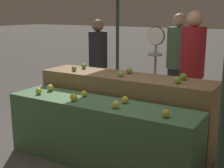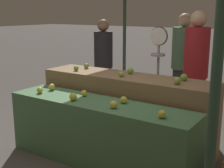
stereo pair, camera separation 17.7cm
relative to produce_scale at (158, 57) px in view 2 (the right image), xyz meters
name	(u,v)px [view 2 (the right image)]	position (x,y,z in m)	size (l,w,h in m)	color
ground_plane	(99,162)	(-0.12, -1.29, -1.12)	(60.00, 60.00, 0.00)	#59544F
display_counter_front	(99,133)	(-0.12, -1.29, -0.74)	(2.34, 0.55, 0.75)	#4C7A4C
display_counter_back	(126,111)	(-0.12, -0.69, -0.64)	(2.34, 0.55, 0.96)	olive
apple_front_0	(40,90)	(-0.96, -1.39, -0.33)	(0.08, 0.08, 0.08)	gold
apple_front_1	(73,97)	(-0.39, -1.41, -0.32)	(0.09, 0.09, 0.09)	gold
apple_front_2	(114,105)	(0.17, -1.40, -0.33)	(0.08, 0.08, 0.08)	yellow
apple_front_3	(162,114)	(0.73, -1.40, -0.33)	(0.08, 0.08, 0.08)	gold
apple_front_4	(52,87)	(-0.95, -1.19, -0.32)	(0.09, 0.09, 0.09)	yellow
apple_front_5	(84,93)	(-0.40, -1.19, -0.33)	(0.08, 0.08, 0.08)	gold
apple_front_6	(124,100)	(0.16, -1.18, -0.33)	(0.08, 0.08, 0.08)	gold
apple_back_0	(76,68)	(-0.85, -0.80, -0.13)	(0.07, 0.07, 0.07)	#7AA338
apple_back_1	(122,74)	(-0.11, -0.80, -0.13)	(0.07, 0.07, 0.07)	#8EB247
apple_back_2	(177,81)	(0.63, -0.80, -0.12)	(0.09, 0.09, 0.09)	#84AD3D
apple_back_3	(86,66)	(-0.85, -0.58, -0.12)	(0.07, 0.07, 0.07)	#7AA338
apple_back_4	(130,71)	(-0.12, -0.58, -0.12)	(0.08, 0.08, 0.08)	#7AA338
apple_back_5	(184,77)	(0.62, -0.59, -0.12)	(0.08, 0.08, 0.08)	#7AA338
produce_scale	(158,57)	(0.00, 0.00, 0.00)	(0.26, 0.20, 1.55)	#99999E
person_vendor_at_scale	(196,63)	(0.45, 0.32, -0.09)	(0.39, 0.39, 1.78)	#2D2D38
person_customer_left	(103,57)	(-1.37, 0.58, -0.18)	(0.41, 0.41, 1.62)	#2D2D38
person_customer_right	(183,58)	(-0.01, 1.01, -0.13)	(0.52, 0.52, 1.73)	#2D2D38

